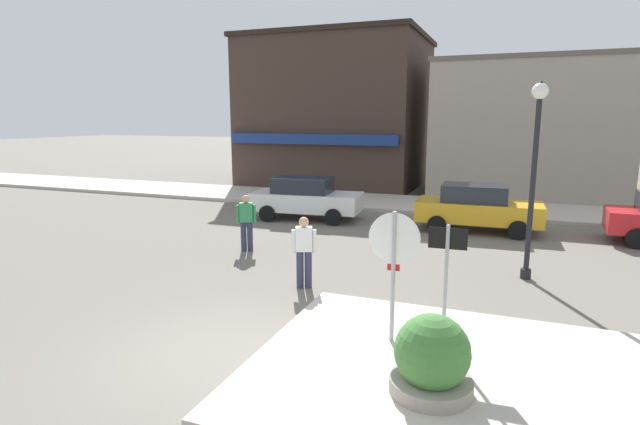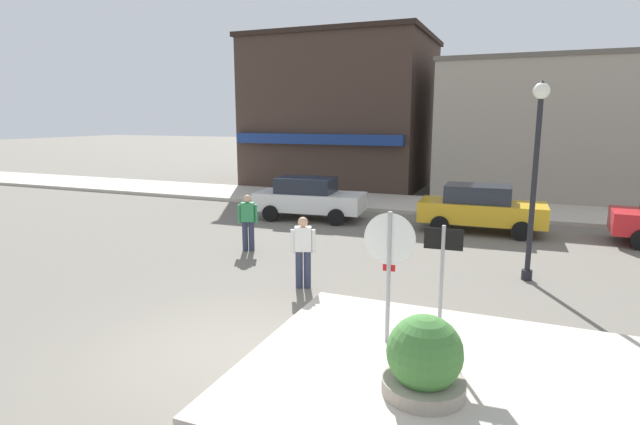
# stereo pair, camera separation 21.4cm
# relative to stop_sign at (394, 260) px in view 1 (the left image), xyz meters

# --- Properties ---
(ground_plane) EXTENTS (160.00, 160.00, 0.00)m
(ground_plane) POSITION_rel_stop_sign_xyz_m (-2.42, -1.09, -1.52)
(ground_plane) COLOR #6B665B
(sidewalk_corner) EXTENTS (6.40, 4.80, 0.15)m
(sidewalk_corner) POSITION_rel_stop_sign_xyz_m (1.33, -0.66, -1.44)
(sidewalk_corner) COLOR beige
(sidewalk_corner) RESTS_ON ground
(kerb_far) EXTENTS (80.00, 4.00, 0.15)m
(kerb_far) POSITION_rel_stop_sign_xyz_m (-2.42, 13.61, -1.44)
(kerb_far) COLOR beige
(kerb_far) RESTS_ON ground
(stop_sign) EXTENTS (0.82, 0.08, 2.30)m
(stop_sign) POSITION_rel_stop_sign_xyz_m (0.00, 0.00, 0.00)
(stop_sign) COLOR #9E9EA3
(stop_sign) RESTS_ON ground
(one_way_sign) EXTENTS (0.60, 0.07, 2.10)m
(one_way_sign) POSITION_rel_stop_sign_xyz_m (0.79, 0.23, -0.19)
(one_way_sign) COLOR #9E9EA3
(one_way_sign) RESTS_ON ground
(planter) EXTENTS (1.10, 1.10, 1.23)m
(planter) POSITION_rel_stop_sign_xyz_m (0.84, -1.35, -0.96)
(planter) COLOR gray
(planter) RESTS_ON ground
(lamp_post) EXTENTS (0.36, 0.36, 4.54)m
(lamp_post) POSITION_rel_stop_sign_xyz_m (2.12, 4.73, 1.44)
(lamp_post) COLOR black
(lamp_post) RESTS_ON ground
(parked_car_nearest) EXTENTS (4.14, 2.16, 1.56)m
(parked_car_nearest) POSITION_rel_stop_sign_xyz_m (-5.44, 9.37, -0.71)
(parked_car_nearest) COLOR white
(parked_car_nearest) RESTS_ON ground
(parked_car_second) EXTENTS (4.05, 1.97, 1.56)m
(parked_car_second) POSITION_rel_stop_sign_xyz_m (0.67, 9.57, -0.71)
(parked_car_second) COLOR gold
(parked_car_second) RESTS_ON ground
(pedestrian_crossing_near) EXTENTS (0.54, 0.35, 1.61)m
(pedestrian_crossing_near) POSITION_rel_stop_sign_xyz_m (-5.24, 4.55, -0.65)
(pedestrian_crossing_near) COLOR #2D334C
(pedestrian_crossing_near) RESTS_ON ground
(pedestrian_crossing_far) EXTENTS (0.54, 0.34, 1.61)m
(pedestrian_crossing_far) POSITION_rel_stop_sign_xyz_m (-2.50, 2.25, -0.65)
(pedestrian_crossing_far) COLOR #2D334C
(pedestrian_crossing_far) RESTS_ON ground
(building_corner_shop) EXTENTS (9.54, 8.24, 8.05)m
(building_corner_shop) POSITION_rel_stop_sign_xyz_m (-7.70, 19.49, 2.51)
(building_corner_shop) COLOR #3D2D26
(building_corner_shop) RESTS_ON ground
(building_storefront_left_near) EXTENTS (8.59, 6.05, 6.39)m
(building_storefront_left_near) POSITION_rel_stop_sign_xyz_m (2.18, 18.51, 1.68)
(building_storefront_left_near) COLOR #9E9384
(building_storefront_left_near) RESTS_ON ground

